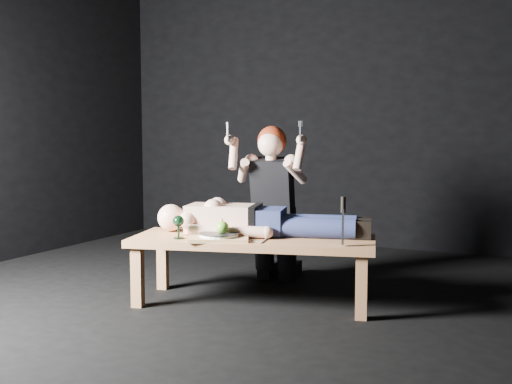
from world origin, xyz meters
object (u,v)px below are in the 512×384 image
serving_tray (219,238)px  carving_knife (343,222)px  kneeling_woman (275,202)px  goblet (178,227)px  lying_man (263,217)px  table (253,270)px

serving_tray → carving_knife: bearing=8.7°
kneeling_woman → goblet: (-0.31, -0.89, -0.09)m
lying_man → carving_knife: carving_knife is taller
lying_man → goblet: bearing=-151.2°
table → kneeling_woman: 0.74m
lying_man → kneeling_woman: kneeling_woman is taller
table → carving_knife: size_ratio=5.28×
table → kneeling_woman: size_ratio=1.31×
lying_man → kneeling_woman: (-0.12, 0.49, 0.05)m
lying_man → kneeling_woman: 0.51m
lying_man → serving_tray: (-0.17, -0.33, -0.11)m
serving_tray → goblet: bearing=-164.6°
serving_tray → carving_knife: (0.80, 0.12, 0.14)m
table → carving_knife: (0.65, -0.07, 0.38)m
kneeling_woman → table: bearing=-88.3°
lying_man → goblet: size_ratio=9.67×
serving_tray → carving_knife: size_ratio=1.24×
kneeling_woman → lying_man: bearing=-84.2°
kneeling_woman → serving_tray: size_ratio=3.26×
kneeling_woman → carving_knife: kneeling_woman is taller
table → lying_man: 0.37m
kneeling_woman → serving_tray: (-0.04, -0.82, -0.16)m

